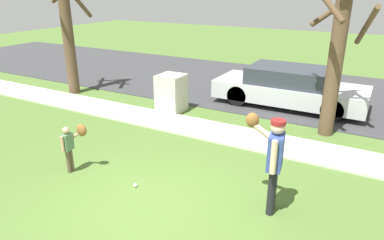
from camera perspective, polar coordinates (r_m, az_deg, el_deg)
The scene contains 10 objects.
ground_plane at distance 9.00m, azimuth 6.03°, elevation -2.78°, with size 48.00×48.00×0.00m, color #4C6B2D.
sidewalk_strip at distance 9.08m, azimuth 6.29°, elevation -2.38°, with size 36.00×1.20×0.06m, color beige.
road_surface at distance 13.59m, azimuth 14.64°, elevation 4.91°, with size 36.00×6.80×0.02m, color #38383A.
person_adult at distance 5.85m, azimuth 12.91°, elevation -5.59°, with size 0.74×0.58×1.66m.
person_child at distance 7.48m, azimuth -18.85°, elevation -3.31°, with size 0.44×0.45×1.03m.
baseball at distance 6.92m, azimuth -9.14°, elevation -10.36°, with size 0.07×0.07×0.07m, color white.
utility_cabinet at distance 10.65m, azimuth -3.34°, elevation 4.33°, with size 0.74×0.77×1.13m, color beige.
street_tree_near at distance 9.19m, azimuth 22.48°, elevation 11.00°, with size 1.84×1.88×4.20m.
street_tree_far at distance 12.92m, azimuth -19.70°, elevation 14.98°, with size 1.84×1.88×4.73m.
parked_sedan_silver at distance 11.53m, azimuth 15.51°, elevation 5.16°, with size 4.60×1.80×1.23m.
Camera 1 is at (3.16, -4.12, 3.60)m, focal length 33.02 mm.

